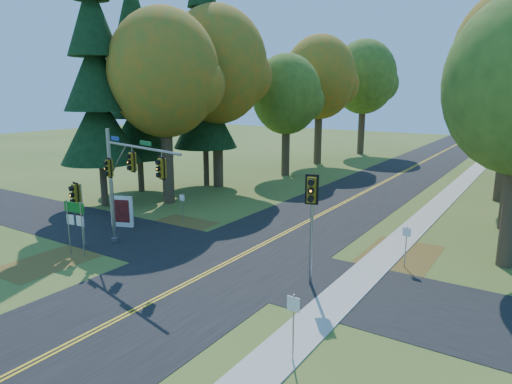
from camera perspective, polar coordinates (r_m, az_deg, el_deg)
The scene contains 25 objects.
ground at distance 21.60m, azimuth -6.21°, elevation -10.11°, with size 160.00×160.00×0.00m, color #41581F.
road_main at distance 21.60m, azimuth -6.21°, elevation -10.09°, with size 8.00×160.00×0.02m, color black.
road_cross at distance 23.06m, azimuth -3.04°, elevation -8.54°, with size 60.00×6.00×0.02m, color black.
centerline_left at distance 21.65m, azimuth -6.42°, elevation -9.99°, with size 0.10×160.00×0.01m, color gold.
centerline_right at distance 21.53m, azimuth -6.00°, elevation -10.11°, with size 0.10×160.00×0.01m, color gold.
sidewalk_east at distance 18.61m, azimuth 9.23°, elevation -13.97°, with size 1.60×160.00×0.06m, color #9E998E.
leaf_patch_w_near at distance 28.52m, azimuth -11.29°, elevation -4.63°, with size 4.00×6.00×0.00m, color brown.
leaf_patch_e at distance 23.66m, azimuth 16.57°, elevation -8.52°, with size 3.50×8.00×0.00m, color brown.
leaf_patch_w_far at distance 25.11m, azimuth -24.26°, elevation -7.89°, with size 3.00×5.00×0.00m, color brown.
tree_w_a at distance 34.40m, azimuth -11.25°, elevation 14.26°, with size 8.00×8.00×14.15m.
tree_w_b at distance 40.06m, azimuth -4.81°, elevation 15.42°, with size 8.60×8.60×15.38m.
tree_w_c at distance 45.64m, azimuth 3.93°, elevation 12.02°, with size 6.80×6.80×11.91m.
tree_w_d at distance 53.68m, azimuth 8.08°, elevation 13.95°, with size 8.20×8.20×14.56m.
tree_w_e at distance 63.30m, azimuth 13.43°, elevation 13.76°, with size 8.40×8.40×14.97m.
pine_a at distance 34.63m, azimuth -19.37°, elevation 13.29°, with size 5.60×5.60×19.48m.
pine_b at distance 39.00m, azimuth -14.73°, elevation 11.91°, with size 5.60×5.60×17.31m.
pine_c at distance 40.60m, azimuth -6.52°, elevation 14.39°, with size 5.60×5.60×20.56m.
traffic_mast at distance 24.38m, azimuth -16.07°, elevation 2.09°, with size 6.83×1.85×6.35m.
east_signal_pole at distance 19.30m, azimuth 6.97°, elevation -1.24°, with size 0.55×0.66×4.91m.
ped_signal_pole at distance 25.94m, azimuth -21.47°, elevation -0.86°, with size 0.57×0.66×3.60m.
route_sign_cluster at distance 24.89m, azimuth -21.71°, elevation -2.95°, with size 1.34×0.22×2.88m.
info_kiosk at distance 29.48m, azimuth -16.42°, elevation -2.37°, with size 1.40×0.68×1.97m.
reg_sign_e_north at distance 22.89m, azimuth 18.26°, elevation -5.65°, with size 0.39×0.06×2.04m.
reg_sign_e_south at distance 14.50m, azimuth 4.69°, elevation -15.20°, with size 0.43×0.06×2.26m.
reg_sign_w at distance 29.40m, azimuth -9.20°, elevation -1.35°, with size 0.37×0.07×1.94m.
Camera 1 is at (12.74, -15.36, 8.26)m, focal length 32.00 mm.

